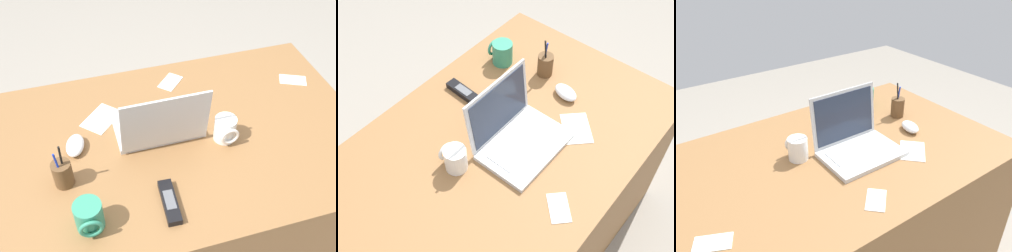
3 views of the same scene
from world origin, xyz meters
The scene contains 11 objects.
ground_plane centered at (0.00, 0.00, 0.00)m, with size 6.00×6.00×0.00m, color gray.
desk centered at (0.00, 0.00, 0.36)m, with size 1.38×0.88×0.73m, color olive.
laptop centered at (0.06, -0.04, 0.78)m, with size 0.31×0.25×0.24m.
computer_mouse centered at (0.37, -0.05, 0.75)m, with size 0.06×0.11×0.04m, color white.
coffee_mug_white centered at (0.36, 0.28, 0.78)m, with size 0.08×0.10×0.10m.
coffee_mug_tall centered at (-0.15, 0.05, 0.77)m, with size 0.08×0.09×0.09m.
cordless_phone centered at (0.12, 0.27, 0.74)m, with size 0.05×0.16×0.03m.
pen_holder centered at (0.42, 0.09, 0.78)m, with size 0.06×0.06×0.17m.
paper_note_near_laptop centered at (-0.06, -0.31, 0.73)m, with size 0.11×0.07×0.00m, color white.
paper_note_left centered at (-0.56, -0.18, 0.73)m, with size 0.11×0.06×0.00m, color white.
paper_note_right centered at (0.26, -0.17, 0.73)m, with size 0.15×0.10×0.00m, color white.
Camera 1 is at (0.33, 0.98, 1.79)m, focal length 43.71 mm.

